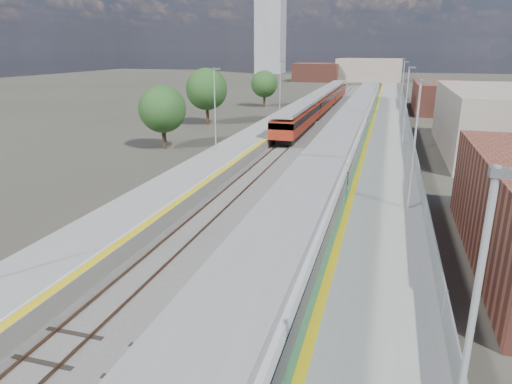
% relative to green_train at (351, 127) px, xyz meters
% --- Properties ---
extents(ground, '(320.00, 320.00, 0.00)m').
position_rel_green_train_xyz_m(ground, '(-1.50, 7.69, -2.40)').
color(ground, '#47443A').
rests_on(ground, ground).
extents(ballast_bed, '(10.50, 155.00, 0.06)m').
position_rel_green_train_xyz_m(ballast_bed, '(-3.75, 10.19, -2.37)').
color(ballast_bed, '#565451').
rests_on(ballast_bed, ground).
extents(tracks, '(8.96, 160.00, 0.17)m').
position_rel_green_train_xyz_m(tracks, '(-3.15, 11.86, -2.30)').
color(tracks, '#4C3323').
rests_on(tracks, ground).
extents(platform_right, '(4.70, 155.00, 8.52)m').
position_rel_green_train_xyz_m(platform_right, '(3.78, 10.18, -1.87)').
color(platform_right, slate).
rests_on(platform_right, ground).
extents(platform_left, '(4.30, 155.00, 8.52)m').
position_rel_green_train_xyz_m(platform_left, '(-10.55, 10.18, -1.88)').
color(platform_left, slate).
rests_on(platform_left, ground).
extents(buildings, '(72.00, 185.50, 40.00)m').
position_rel_green_train_xyz_m(buildings, '(-19.62, 96.29, 8.30)').
color(buildings, brown).
rests_on(buildings, ground).
extents(green_train, '(3.10, 86.12, 3.41)m').
position_rel_green_train_xyz_m(green_train, '(0.00, 0.00, 0.00)').
color(green_train, black).
rests_on(green_train, ground).
extents(red_train, '(2.74, 55.69, 3.46)m').
position_rel_green_train_xyz_m(red_train, '(-7.00, 25.93, -0.35)').
color(red_train, black).
rests_on(red_train, ground).
extents(tree_a, '(4.88, 4.88, 6.61)m').
position_rel_green_train_xyz_m(tree_a, '(-18.91, -4.67, 1.76)').
color(tree_a, '#382619').
rests_on(tree_a, ground).
extents(tree_b, '(5.66, 5.66, 7.67)m').
position_rel_green_train_xyz_m(tree_b, '(-20.54, 11.57, 2.43)').
color(tree_b, '#382619').
rests_on(tree_b, ground).
extents(tree_c, '(4.73, 4.73, 6.41)m').
position_rel_green_train_xyz_m(tree_c, '(-18.25, 33.32, 1.63)').
color(tree_c, '#382619').
rests_on(tree_c, ground).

